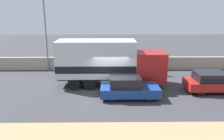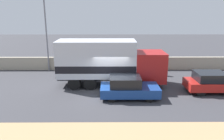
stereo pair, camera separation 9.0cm
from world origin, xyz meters
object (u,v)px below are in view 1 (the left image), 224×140
car_hatchback (128,87)px  car_sedan_second (212,82)px  street_lamp (46,29)px  pedestrian (157,66)px  box_truck (107,62)px

car_hatchback → car_sedan_second: 6.16m
street_lamp → pedestrian: (10.24, -1.57, -3.11)m
pedestrian → car_sedan_second: bearing=-55.3°
car_hatchback → pedestrian: bearing=59.8°
street_lamp → box_truck: (5.74, -4.37, -2.09)m
car_sedan_second → box_truck: bearing=168.5°
street_lamp → car_sedan_second: (13.25, -5.90, -3.23)m
street_lamp → car_sedan_second: 14.86m
pedestrian → box_truck: bearing=-148.0°
car_hatchback → car_sedan_second: (6.08, 0.95, 0.02)m
street_lamp → car_sedan_second: size_ratio=1.75×
street_lamp → car_sedan_second: street_lamp is taller
box_truck → car_hatchback: box_truck is taller
car_sedan_second → street_lamp: bearing=156.0°
car_hatchback → car_sedan_second: size_ratio=0.99×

